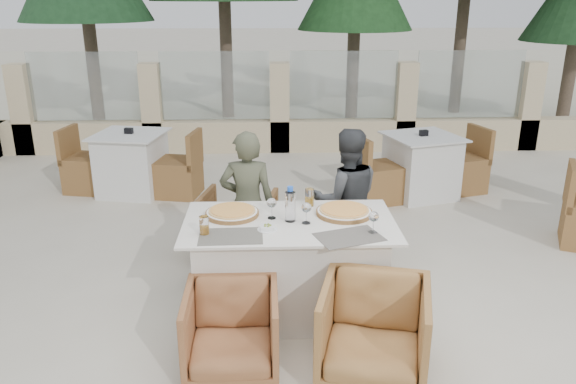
{
  "coord_description": "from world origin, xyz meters",
  "views": [
    {
      "loc": [
        -0.19,
        -4.0,
        2.39
      ],
      "look_at": [
        -0.03,
        0.22,
        0.9
      ],
      "focal_mm": 35.0,
      "sensor_mm": 36.0,
      "label": 1
    }
  ],
  "objects_px": {
    "armchair_far_left": "(237,226)",
    "bg_table_a": "(132,164)",
    "diner_right": "(346,200)",
    "beer_glass_right": "(309,197)",
    "diner_left": "(248,205)",
    "olive_dish": "(268,227)",
    "pizza_right": "(344,211)",
    "wine_glass_corner": "(373,221)",
    "armchair_near_right": "(374,330)",
    "armchair_near_left": "(232,330)",
    "wine_glass_centre": "(272,207)",
    "beer_glass_left": "(204,225)",
    "water_bottle": "(290,204)",
    "bg_table_b": "(421,166)",
    "armchair_far_right": "(339,240)",
    "pizza_left": "(232,212)",
    "wine_glass_near": "(306,212)",
    "dining_table": "(289,267)"
  },
  "relations": [
    {
      "from": "diner_right",
      "to": "bg_table_a",
      "type": "relative_size",
      "value": 0.8
    },
    {
      "from": "water_bottle",
      "to": "armchair_far_right",
      "type": "xyz_separation_m",
      "value": [
        0.47,
        0.69,
        -0.62
      ]
    },
    {
      "from": "diner_left",
      "to": "diner_right",
      "type": "distance_m",
      "value": 0.88
    },
    {
      "from": "armchair_far_left",
      "to": "bg_table_a",
      "type": "height_order",
      "value": "bg_table_a"
    },
    {
      "from": "wine_glass_corner",
      "to": "armchair_far_right",
      "type": "bearing_deg",
      "value": 96.97
    },
    {
      "from": "armchair_near_right",
      "to": "bg_table_b",
      "type": "distance_m",
      "value": 3.66
    },
    {
      "from": "pizza_left",
      "to": "wine_glass_near",
      "type": "relative_size",
      "value": 2.25
    },
    {
      "from": "wine_glass_centre",
      "to": "olive_dish",
      "type": "relative_size",
      "value": 1.67
    },
    {
      "from": "wine_glass_centre",
      "to": "armchair_far_left",
      "type": "bearing_deg",
      "value": 109.27
    },
    {
      "from": "armchair_far_left",
      "to": "diner_left",
      "type": "distance_m",
      "value": 0.5
    },
    {
      "from": "diner_left",
      "to": "olive_dish",
      "type": "bearing_deg",
      "value": 104.58
    },
    {
      "from": "beer_glass_left",
      "to": "olive_dish",
      "type": "relative_size",
      "value": 1.24
    },
    {
      "from": "armchair_near_right",
      "to": "bg_table_a",
      "type": "distance_m",
      "value": 4.4
    },
    {
      "from": "water_bottle",
      "to": "wine_glass_corner",
      "type": "height_order",
      "value": "water_bottle"
    },
    {
      "from": "dining_table",
      "to": "armchair_far_left",
      "type": "bearing_deg",
      "value": 114.6
    },
    {
      "from": "beer_glass_right",
      "to": "armchair_near_left",
      "type": "xyz_separation_m",
      "value": [
        -0.58,
        -1.03,
        -0.55
      ]
    },
    {
      "from": "armchair_far_right",
      "to": "armchair_near_left",
      "type": "xyz_separation_m",
      "value": [
        -0.89,
        -1.4,
        -0.0
      ]
    },
    {
      "from": "armchair_near_left",
      "to": "bg_table_a",
      "type": "bearing_deg",
      "value": 111.63
    },
    {
      "from": "armchair_far_left",
      "to": "pizza_right",
      "type": "bearing_deg",
      "value": 148.04
    },
    {
      "from": "armchair_far_left",
      "to": "bg_table_a",
      "type": "bearing_deg",
      "value": -40.92
    },
    {
      "from": "armchair_near_right",
      "to": "diner_left",
      "type": "relative_size",
      "value": 0.54
    },
    {
      "from": "armchair_far_left",
      "to": "beer_glass_right",
      "type": "bearing_deg",
      "value": 145.59
    },
    {
      "from": "pizza_right",
      "to": "bg_table_a",
      "type": "height_order",
      "value": "pizza_right"
    },
    {
      "from": "armchair_far_left",
      "to": "bg_table_a",
      "type": "distance_m",
      "value": 2.37
    },
    {
      "from": "pizza_right",
      "to": "water_bottle",
      "type": "xyz_separation_m",
      "value": [
        -0.43,
        -0.12,
        0.11
      ]
    },
    {
      "from": "olive_dish",
      "to": "beer_glass_right",
      "type": "bearing_deg",
      "value": 54.99
    },
    {
      "from": "pizza_right",
      "to": "beer_glass_right",
      "type": "distance_m",
      "value": 0.33
    },
    {
      "from": "beer_glass_right",
      "to": "olive_dish",
      "type": "relative_size",
      "value": 1.31
    },
    {
      "from": "wine_glass_corner",
      "to": "armchair_far_left",
      "type": "relative_size",
      "value": 0.26
    },
    {
      "from": "pizza_right",
      "to": "diner_left",
      "type": "bearing_deg",
      "value": 145.33
    },
    {
      "from": "beer_glass_right",
      "to": "bg_table_a",
      "type": "xyz_separation_m",
      "value": [
        -2.04,
        2.58,
        -0.46
      ]
    },
    {
      "from": "armchair_far_right",
      "to": "beer_glass_left",
      "type": "bearing_deg",
      "value": 28.21
    },
    {
      "from": "wine_glass_corner",
      "to": "armchair_far_left",
      "type": "distance_m",
      "value": 1.72
    },
    {
      "from": "water_bottle",
      "to": "diner_left",
      "type": "distance_m",
      "value": 0.78
    },
    {
      "from": "pizza_left",
      "to": "beer_glass_left",
      "type": "height_order",
      "value": "beer_glass_left"
    },
    {
      "from": "water_bottle",
      "to": "armchair_far_left",
      "type": "height_order",
      "value": "water_bottle"
    },
    {
      "from": "dining_table",
      "to": "bg_table_a",
      "type": "bearing_deg",
      "value": 122.7
    },
    {
      "from": "water_bottle",
      "to": "armchair_far_right",
      "type": "relative_size",
      "value": 0.43
    },
    {
      "from": "beer_glass_left",
      "to": "beer_glass_right",
      "type": "height_order",
      "value": "beer_glass_right"
    },
    {
      "from": "pizza_right",
      "to": "bg_table_b",
      "type": "height_order",
      "value": "pizza_right"
    },
    {
      "from": "wine_glass_corner",
      "to": "diner_right",
      "type": "bearing_deg",
      "value": 93.05
    },
    {
      "from": "dining_table",
      "to": "bg_table_b",
      "type": "height_order",
      "value": "same"
    },
    {
      "from": "wine_glass_corner",
      "to": "beer_glass_right",
      "type": "relative_size",
      "value": 1.27
    },
    {
      "from": "armchair_far_right",
      "to": "diner_left",
      "type": "bearing_deg",
      "value": -9.38
    },
    {
      "from": "wine_glass_centre",
      "to": "beer_glass_left",
      "type": "xyz_separation_m",
      "value": [
        -0.48,
        -0.29,
        -0.02
      ]
    },
    {
      "from": "wine_glass_corner",
      "to": "armchair_near_right",
      "type": "relative_size",
      "value": 0.26
    },
    {
      "from": "diner_right",
      "to": "wine_glass_centre",
      "type": "bearing_deg",
      "value": 41.99
    },
    {
      "from": "wine_glass_corner",
      "to": "bg_table_b",
      "type": "relative_size",
      "value": 0.11
    },
    {
      "from": "beer_glass_left",
      "to": "bg_table_a",
      "type": "xyz_separation_m",
      "value": [
        -1.25,
        3.13,
        -0.45
      ]
    },
    {
      "from": "olive_dish",
      "to": "dining_table",
      "type": "bearing_deg",
      "value": 43.47
    }
  ]
}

